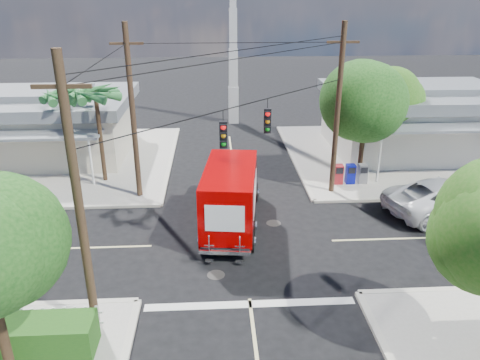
{
  "coord_description": "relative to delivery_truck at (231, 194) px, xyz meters",
  "views": [
    {
      "loc": [
        -1.15,
        -17.96,
        10.45
      ],
      "look_at": [
        0.0,
        2.0,
        2.2
      ],
      "focal_mm": 35.0,
      "sensor_mm": 36.0,
      "label": 1
    }
  ],
  "objects": [
    {
      "name": "parked_car",
      "position": [
        10.65,
        0.6,
        -0.71
      ],
      "size": [
        6.75,
        4.46,
        1.72
      ],
      "primitive_type": "imported",
      "rotation": [
        0.0,
        0.0,
        1.85
      ],
      "color": "silver",
      "rests_on": "ground"
    },
    {
      "name": "radio_tower",
      "position": [
        0.91,
        18.16,
        4.07
      ],
      "size": [
        0.8,
        0.8,
        17.0
      ],
      "color": "silver",
      "rests_on": "ground"
    },
    {
      "name": "tree_ne_back",
      "position": [
        10.22,
        7.12,
        2.61
      ],
      "size": [
        3.77,
        3.66,
        5.82
      ],
      "color": "#422D1C",
      "rests_on": "sidewalk_ne"
    },
    {
      "name": "sidewalk_nw",
      "position": [
        -10.46,
        9.04,
        -1.5
      ],
      "size": [
        14.12,
        14.12,
        0.14
      ],
      "color": "#A59F95",
      "rests_on": "ground"
    },
    {
      "name": "tree_ne_front",
      "position": [
        7.62,
        4.92,
        3.19
      ],
      "size": [
        4.21,
        4.14,
        6.66
      ],
      "color": "#422D1C",
      "rests_on": "sidewalk_ne"
    },
    {
      "name": "picket_fence",
      "position": [
        -7.39,
        -7.44,
        -0.89
      ],
      "size": [
        5.94,
        0.06,
        1.0
      ],
      "color": "silver",
      "rests_on": "sidewalk_sw"
    },
    {
      "name": "road_markings",
      "position": [
        0.41,
        -3.31,
        -1.57
      ],
      "size": [
        32.0,
        32.0,
        0.01
      ],
      "color": "beige",
      "rests_on": "ground"
    },
    {
      "name": "building_nw",
      "position": [
        -11.59,
        10.63,
        0.65
      ],
      "size": [
        10.8,
        10.2,
        4.3
      ],
      "color": "beige",
      "rests_on": "sidewalk_nw"
    },
    {
      "name": "palm_nw_back",
      "position": [
        -9.09,
        7.16,
        3.1
      ],
      "size": [
        3.01,
        3.08,
        5.19
      ],
      "color": "#422D1C",
      "rests_on": "sidewalk_nw"
    },
    {
      "name": "utility_poles",
      "position": [
        -1.17,
        -0.23,
        3.1
      ],
      "size": [
        12.0,
        10.68,
        9.0
      ],
      "color": "#473321",
      "rests_on": "ground"
    },
    {
      "name": "sidewalk_ne",
      "position": [
        11.29,
        9.04,
        -1.5
      ],
      "size": [
        14.12,
        14.12,
        0.14
      ],
      "color": "#A59F95",
      "rests_on": "ground"
    },
    {
      "name": "vending_boxes",
      "position": [
        6.91,
        4.36,
        -0.88
      ],
      "size": [
        1.9,
        0.5,
        1.1
      ],
      "color": "maroon",
      "rests_on": "sidewalk_ne"
    },
    {
      "name": "delivery_truck",
      "position": [
        0.0,
        0.0,
        0.0
      ],
      "size": [
        3.04,
        7.36,
        3.1
      ],
      "color": "black",
      "rests_on": "ground"
    },
    {
      "name": "building_ne",
      "position": [
        12.91,
        10.13,
        0.75
      ],
      "size": [
        11.8,
        10.2,
        4.5
      ],
      "color": "silver",
      "rests_on": "sidewalk_ne"
    },
    {
      "name": "ground",
      "position": [
        0.41,
        -1.84,
        -1.57
      ],
      "size": [
        120.0,
        120.0,
        0.0
      ],
      "primitive_type": "plane",
      "color": "black",
      "rests_on": "ground"
    },
    {
      "name": "palm_nw_front",
      "position": [
        -7.09,
        5.66,
        3.47
      ],
      "size": [
        3.01,
        3.08,
        5.59
      ],
      "color": "#422D1C",
      "rests_on": "sidewalk_nw"
    }
  ]
}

